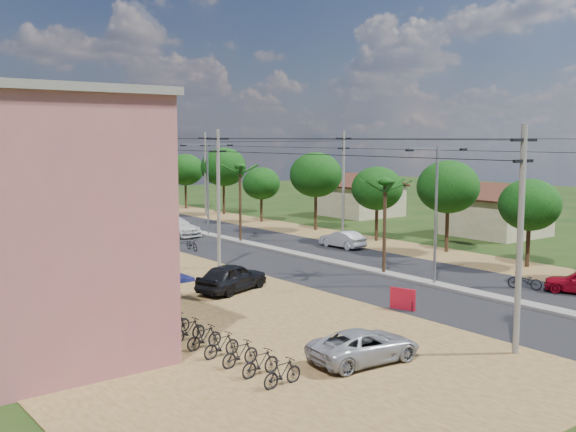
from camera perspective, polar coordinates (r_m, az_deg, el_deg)
name	(u,v)px	position (r m, az deg, el deg)	size (l,w,h in m)	color
ground	(434,286)	(39.75, 12.26, -5.82)	(160.00, 160.00, 0.00)	black
road	(278,251)	(50.50, -0.88, -2.98)	(12.00, 110.00, 0.04)	black
median	(255,245)	(52.89, -2.83, -2.47)	(1.00, 90.00, 0.18)	#605E56
dirt_lot_west	(131,297)	(37.03, -13.14, -6.73)	(18.00, 46.00, 0.04)	brown
dirt_shoulder_east	(360,240)	(55.94, 6.11, -2.07)	(5.00, 90.00, 0.03)	brown
shophouse_pink	(43,229)	(26.28, -20.02, -1.03)	(9.00, 6.40, 10.30)	#974D51
house_east_near	(496,208)	(61.12, 17.23, 0.66)	(7.60, 7.50, 4.60)	#9B8B69
house_east_far	(360,194)	(73.59, 6.15, 1.90)	(7.60, 7.50, 4.60)	#9B8B69
tree_east_b	(530,205)	(46.57, 19.78, 0.89)	(4.00, 4.00, 5.83)	black
tree_east_c	(448,187)	(50.90, 13.40, 2.41)	(4.60, 4.60, 6.83)	black
tree_east_d	(377,188)	(55.37, 7.55, 2.32)	(4.20, 4.20, 6.13)	black
tree_east_e	(316,175)	(61.33, 2.37, 3.50)	(4.80, 4.80, 7.14)	black
tree_east_f	(261,183)	(67.48, -2.27, 2.77)	(3.80, 3.80, 5.52)	black
tree_east_g	(223,167)	(74.38, -5.49, 4.15)	(5.00, 5.00, 7.38)	black
tree_east_h	(185,170)	(81.13, -8.69, 3.89)	(4.40, 4.40, 6.52)	black
palm_median_near	(385,186)	(41.61, 8.23, 2.53)	(2.00, 2.00, 6.15)	black
palm_median_mid	(240,170)	(53.93, -4.09, 3.91)	(2.00, 2.00, 6.55)	black
palm_median_far	(150,170)	(67.85, -11.61, 3.82)	(2.00, 2.00, 5.85)	black
streetlight_near	(436,203)	(39.01, 12.43, 1.06)	(5.10, 0.18, 8.00)	gray
streetlight_mid	(208,181)	(58.22, -6.81, 2.99)	(5.10, 0.18, 8.00)	gray
streetlight_far	(95,170)	(80.67, -16.00, 3.80)	(5.10, 0.18, 8.00)	gray
utility_pole_w_a	(520,235)	(27.50, 19.06, -1.51)	(1.60, 0.24, 9.00)	#605E56
utility_pole_w_b	(218,196)	(43.52, -5.91, 1.72)	(1.60, 0.24, 9.00)	#605E56
utility_pole_w_c	(89,179)	(63.24, -16.50, 3.02)	(1.60, 0.24, 9.00)	#605E56
utility_pole_w_d	(20,170)	(83.14, -21.78, 3.64)	(1.60, 0.24, 9.00)	#605E56
utility_pole_e_b	(343,183)	(55.47, 4.70, 2.80)	(1.60, 0.24, 9.00)	#605E56
utility_pole_e_c	(205,172)	(73.20, -7.01, 3.71)	(1.60, 0.24, 9.00)	#605E56
car_silver_mid	(342,240)	(51.96, 4.63, -2.02)	(1.39, 3.97, 1.31)	#9B9DA2
car_white_far	(175,227)	(58.85, -9.57, -0.92)	(2.25, 5.52, 1.60)	beige
car_parked_silver	(364,347)	(26.11, 6.49, -10.93)	(2.07, 4.48, 1.24)	#9B9DA2
car_parked_dark	(232,278)	(37.40, -4.78, -5.23)	(1.87, 4.64, 1.58)	black
moto_rider_east	(525,281)	(40.06, 19.41, -5.24)	(0.65, 1.86, 0.98)	black
moto_rider_west_a	(192,245)	(51.09, -8.14, -2.42)	(0.62, 1.78, 0.94)	black
moto_rider_west_b	(132,228)	(61.20, -13.09, -0.98)	(0.49, 1.73, 1.04)	black
roadside_sign	(403,299)	(33.89, 9.69, -6.97)	(0.52, 1.29, 1.11)	maroon
parked_scooter_row	(196,334)	(28.25, -7.78, -9.83)	(1.69, 12.28, 1.00)	black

